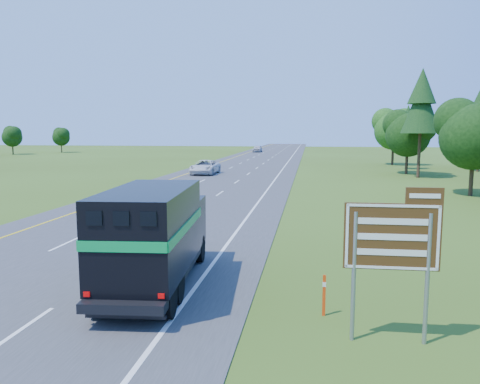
% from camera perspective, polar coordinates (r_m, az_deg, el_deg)
% --- Properties ---
extents(road, '(15.00, 260.00, 0.04)m').
position_cam_1_polar(road, '(59.49, -0.34, 2.50)').
color(road, '#38383A').
rests_on(road, ground).
extents(lane_markings, '(11.15, 260.00, 0.01)m').
position_cam_1_polar(lane_markings, '(59.48, -0.34, 2.53)').
color(lane_markings, yellow).
rests_on(lane_markings, road).
extents(horse_truck, '(2.94, 7.69, 3.33)m').
position_cam_1_polar(horse_truck, '(15.57, -10.35, -5.01)').
color(horse_truck, black).
rests_on(horse_truck, road).
extents(white_suv, '(2.89, 6.05, 1.67)m').
position_cam_1_polar(white_suv, '(55.97, -4.29, 3.05)').
color(white_suv, silver).
rests_on(white_suv, road).
extents(far_car, '(2.05, 4.93, 1.67)m').
position_cam_1_polar(far_car, '(114.49, 2.15, 5.31)').
color(far_car, '#B6B6BD').
rests_on(far_car, road).
extents(exit_sign, '(2.27, 0.14, 3.84)m').
position_cam_1_polar(exit_sign, '(11.83, 18.21, -5.91)').
color(exit_sign, gray).
rests_on(exit_sign, ground).
extents(delineator, '(0.10, 0.05, 1.18)m').
position_cam_1_polar(delineator, '(13.57, 10.21, -12.13)').
color(delineator, red).
rests_on(delineator, ground).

